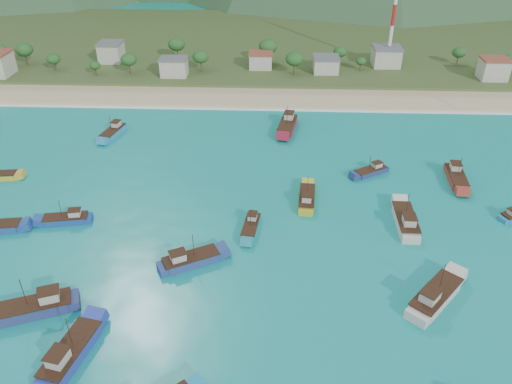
{
  "coord_description": "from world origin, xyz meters",
  "views": [
    {
      "loc": [
        4.07,
        -69.81,
        58.03
      ],
      "look_at": [
        0.33,
        18.0,
        3.0
      ],
      "focal_mm": 35.0,
      "sensor_mm": 36.0,
      "label": 1
    }
  ],
  "objects_px": {
    "boat_23": "(456,178)",
    "boat_7": "(287,126)",
    "boat_0": "(435,297)",
    "boat_17": "(307,199)",
    "boat_6": "(190,261)",
    "boat_3": "(67,220)",
    "boat_2": "(114,132)",
    "boat_27": "(371,172)",
    "radio_tower": "(395,4)",
    "boat_21": "(70,354)",
    "boat_19": "(251,227)",
    "boat_4": "(36,308)",
    "boat_13": "(406,221)"
  },
  "relations": [
    {
      "from": "radio_tower",
      "to": "boat_2",
      "type": "bearing_deg",
      "value": -145.05
    },
    {
      "from": "boat_17",
      "to": "boat_0",
      "type": "bearing_deg",
      "value": -51.31
    },
    {
      "from": "boat_0",
      "to": "boat_2",
      "type": "relative_size",
      "value": 1.13
    },
    {
      "from": "radio_tower",
      "to": "boat_6",
      "type": "height_order",
      "value": "radio_tower"
    },
    {
      "from": "boat_0",
      "to": "boat_21",
      "type": "bearing_deg",
      "value": -124.76
    },
    {
      "from": "boat_0",
      "to": "boat_23",
      "type": "xyz_separation_m",
      "value": [
        14.88,
        39.13,
        -0.17
      ]
    },
    {
      "from": "radio_tower",
      "to": "boat_3",
      "type": "xyz_separation_m",
      "value": [
        -80.61,
        -98.23,
        -21.89
      ]
    },
    {
      "from": "boat_23",
      "to": "boat_7",
      "type": "bearing_deg",
      "value": -29.77
    },
    {
      "from": "boat_0",
      "to": "boat_23",
      "type": "height_order",
      "value": "boat_0"
    },
    {
      "from": "boat_2",
      "to": "boat_17",
      "type": "distance_m",
      "value": 59.06
    },
    {
      "from": "boat_27",
      "to": "boat_7",
      "type": "bearing_deg",
      "value": 7.71
    },
    {
      "from": "boat_17",
      "to": "boat_6",
      "type": "bearing_deg",
      "value": -130.91
    },
    {
      "from": "boat_17",
      "to": "boat_21",
      "type": "height_order",
      "value": "boat_21"
    },
    {
      "from": "boat_17",
      "to": "boat_4",
      "type": "bearing_deg",
      "value": -137.78
    },
    {
      "from": "boat_27",
      "to": "radio_tower",
      "type": "bearing_deg",
      "value": -43.76
    },
    {
      "from": "boat_17",
      "to": "boat_23",
      "type": "xyz_separation_m",
      "value": [
        34.25,
        10.4,
        0.08
      ]
    },
    {
      "from": "boat_4",
      "to": "boat_21",
      "type": "height_order",
      "value": "boat_4"
    },
    {
      "from": "boat_3",
      "to": "boat_19",
      "type": "distance_m",
      "value": 36.83
    },
    {
      "from": "boat_6",
      "to": "boat_19",
      "type": "height_order",
      "value": "boat_6"
    },
    {
      "from": "boat_6",
      "to": "boat_27",
      "type": "height_order",
      "value": "boat_6"
    },
    {
      "from": "boat_23",
      "to": "boat_0",
      "type": "bearing_deg",
      "value": 74.05
    },
    {
      "from": "boat_7",
      "to": "boat_4",
      "type": "bearing_deg",
      "value": 69.98
    },
    {
      "from": "boat_2",
      "to": "boat_3",
      "type": "relative_size",
      "value": 1.1
    },
    {
      "from": "boat_21",
      "to": "boat_7",
      "type": "bearing_deg",
      "value": 80.63
    },
    {
      "from": "boat_4",
      "to": "boat_27",
      "type": "xyz_separation_m",
      "value": [
        59.49,
        46.59,
        -0.44
      ]
    },
    {
      "from": "radio_tower",
      "to": "boat_23",
      "type": "relative_size",
      "value": 3.61
    },
    {
      "from": "boat_2",
      "to": "boat_13",
      "type": "relative_size",
      "value": 0.89
    },
    {
      "from": "boat_19",
      "to": "boat_0",
      "type": "bearing_deg",
      "value": 155.91
    },
    {
      "from": "boat_0",
      "to": "boat_3",
      "type": "bearing_deg",
      "value": -154.78
    },
    {
      "from": "boat_6",
      "to": "boat_21",
      "type": "height_order",
      "value": "boat_21"
    },
    {
      "from": "radio_tower",
      "to": "boat_4",
      "type": "bearing_deg",
      "value": -121.97
    },
    {
      "from": "boat_17",
      "to": "boat_19",
      "type": "bearing_deg",
      "value": -133.25
    },
    {
      "from": "boat_2",
      "to": "boat_0",
      "type": "bearing_deg",
      "value": 151.75
    },
    {
      "from": "radio_tower",
      "to": "boat_0",
      "type": "relative_size",
      "value": 3.42
    },
    {
      "from": "boat_4",
      "to": "boat_23",
      "type": "distance_m",
      "value": 89.86
    },
    {
      "from": "boat_0",
      "to": "boat_27",
      "type": "xyz_separation_m",
      "value": [
        -3.89,
        41.54,
        -0.45
      ]
    },
    {
      "from": "boat_0",
      "to": "boat_3",
      "type": "relative_size",
      "value": 1.24
    },
    {
      "from": "boat_2",
      "to": "boat_3",
      "type": "distance_m",
      "value": 40.41
    },
    {
      "from": "boat_0",
      "to": "boat_6",
      "type": "xyz_separation_m",
      "value": [
        -40.98,
        7.58,
        -0.19
      ]
    },
    {
      "from": "boat_13",
      "to": "boat_17",
      "type": "xyz_separation_m",
      "value": [
        -19.13,
        7.55,
        -0.17
      ]
    },
    {
      "from": "boat_2",
      "to": "boat_17",
      "type": "relative_size",
      "value": 1.01
    },
    {
      "from": "boat_4",
      "to": "boat_21",
      "type": "distance_m",
      "value": 12.21
    },
    {
      "from": "radio_tower",
      "to": "boat_19",
      "type": "relative_size",
      "value": 4.58
    },
    {
      "from": "boat_19",
      "to": "boat_4",
      "type": "bearing_deg",
      "value": 42.91
    },
    {
      "from": "boat_0",
      "to": "boat_7",
      "type": "distance_m",
      "value": 69.3
    },
    {
      "from": "radio_tower",
      "to": "boat_7",
      "type": "height_order",
      "value": "radio_tower"
    },
    {
      "from": "boat_3",
      "to": "boat_17",
      "type": "distance_m",
      "value": 49.02
    },
    {
      "from": "boat_23",
      "to": "boat_27",
      "type": "bearing_deg",
      "value": -2.44
    },
    {
      "from": "boat_3",
      "to": "boat_17",
      "type": "bearing_deg",
      "value": -88.59
    },
    {
      "from": "boat_27",
      "to": "boat_23",
      "type": "bearing_deg",
      "value": -128.45
    }
  ]
}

